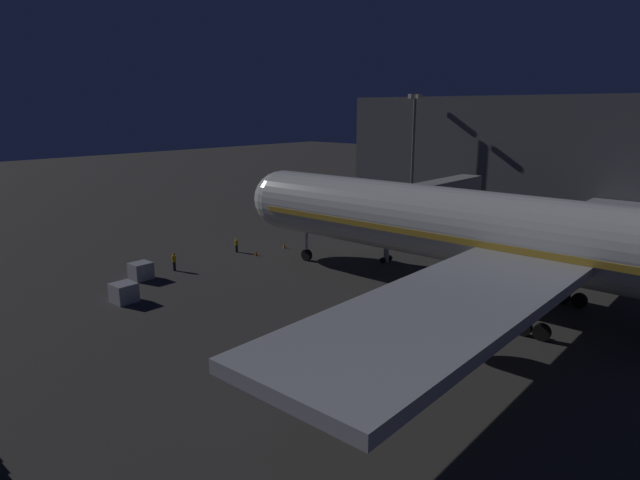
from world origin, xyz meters
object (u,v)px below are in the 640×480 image
apron_floodlight_mast (413,149)px  traffic_cone_nose_starboard (256,253)px  jet_bridge (421,196)px  ground_crew_by_belt_loader (174,261)px  airliner_at_gate (574,245)px  baggage_container_near_belt (124,293)px  ground_crew_near_nose_gear (236,244)px  baggage_container_mid_row (141,271)px  traffic_cone_nose_port (284,246)px

apron_floodlight_mast → traffic_cone_nose_starboard: (27.70, -2.31, -9.93)m
jet_bridge → traffic_cone_nose_starboard: jet_bridge is taller
apron_floodlight_mast → ground_crew_by_belt_loader: size_ratio=9.59×
airliner_at_gate → baggage_container_near_belt: airliner_at_gate is taller
ground_crew_near_nose_gear → traffic_cone_nose_starboard: bearing=99.2°
apron_floodlight_mast → traffic_cone_nose_starboard: bearing=-4.8°
ground_crew_by_belt_loader → airliner_at_gate: bearing=108.7°
baggage_container_mid_row → ground_crew_near_nose_gear: ground_crew_near_nose_gear is taller
airliner_at_gate → ground_crew_by_belt_loader: 35.78m
jet_bridge → apron_floodlight_mast: bearing=-144.8°
airliner_at_gate → ground_crew_by_belt_loader: airliner_at_gate is taller
baggage_container_mid_row → jet_bridge: bearing=152.3°
baggage_container_mid_row → traffic_cone_nose_port: (-17.18, 1.87, -0.52)m
airliner_at_gate → baggage_container_mid_row: (14.98, -33.58, -5.27)m
baggage_container_near_belt → ground_crew_near_nose_gear: bearing=-162.2°
airliner_at_gate → apron_floodlight_mast: bearing=-130.9°
jet_bridge → baggage_container_mid_row: 30.53m
traffic_cone_nose_port → traffic_cone_nose_starboard: 4.40m
ground_crew_by_belt_loader → apron_floodlight_mast: bearing=173.6°
airliner_at_gate → baggage_container_near_belt: bearing=-56.5°
baggage_container_mid_row → traffic_cone_nose_starboard: (-12.78, 1.87, -0.52)m
ground_crew_by_belt_loader → traffic_cone_nose_starboard: size_ratio=3.33×
traffic_cone_nose_starboard → apron_floodlight_mast: bearing=175.2°
apron_floodlight_mast → ground_crew_by_belt_loader: apron_floodlight_mast is taller
traffic_cone_nose_port → airliner_at_gate: bearing=86.0°
baggage_container_near_belt → apron_floodlight_mast: bearing=-179.6°
ground_crew_near_nose_gear → ground_crew_by_belt_loader: ground_crew_by_belt_loader is taller
traffic_cone_nose_port → ground_crew_near_nose_gear: bearing=-29.2°
airliner_at_gate → baggage_container_near_belt: (19.23, -29.09, -5.27)m
airliner_at_gate → traffic_cone_nose_port: bearing=-94.0°
ground_crew_near_nose_gear → traffic_cone_nose_port: bearing=150.8°
jet_bridge → ground_crew_near_nose_gear: jet_bridge is taller
jet_bridge → traffic_cone_nose_port: (9.43, -12.11, -5.88)m
airliner_at_gate → apron_floodlight_mast: airliner_at_gate is taller
baggage_container_near_belt → ground_crew_near_nose_gear: ground_crew_near_nose_gear is taller
jet_bridge → baggage_container_near_belt: jet_bridge is taller
ground_crew_by_belt_loader → traffic_cone_nose_port: ground_crew_by_belt_loader is taller
baggage_container_mid_row → ground_crew_near_nose_gear: bearing=-176.1°
jet_bridge → ground_crew_by_belt_loader: jet_bridge is taller
jet_bridge → traffic_cone_nose_starboard: (13.83, -12.11, -5.88)m
airliner_at_gate → traffic_cone_nose_starboard: (2.20, -31.71, -5.79)m
ground_crew_by_belt_loader → baggage_container_near_belt: bearing=29.5°
ground_crew_near_nose_gear → ground_crew_by_belt_loader: (8.71, 0.86, 0.09)m
apron_floodlight_mast → ground_crew_near_nose_gear: bearing=-10.1°
jet_bridge → traffic_cone_nose_port: jet_bridge is taller
ground_crew_near_nose_gear → traffic_cone_nose_starboard: (-0.44, 2.71, -0.65)m
baggage_container_near_belt → ground_crew_by_belt_loader: size_ratio=1.02×
ground_crew_near_nose_gear → airliner_at_gate: bearing=94.4°
apron_floodlight_mast → traffic_cone_nose_port: bearing=-5.7°
ground_crew_near_nose_gear → traffic_cone_nose_port: size_ratio=3.05×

